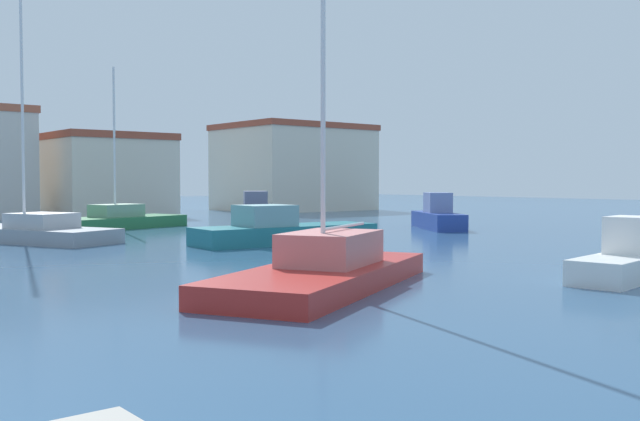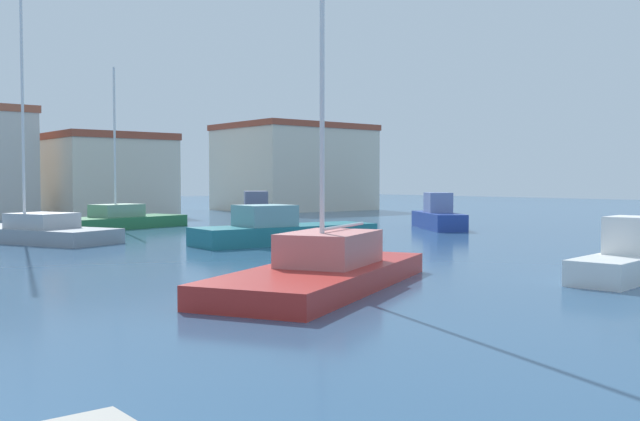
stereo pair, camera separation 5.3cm
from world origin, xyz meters
name	(u,v)px [view 2 (the right image)]	position (x,y,z in m)	size (l,w,h in m)	color
water	(189,245)	(15.00, 20.00, 0.00)	(160.00, 160.00, 0.00)	#2D5175
motorboat_navy_mid_harbor	(256,212)	(26.50, 32.16, 0.59)	(6.45, 8.62, 1.94)	#19234C
sailboat_grey_distant_east	(28,230)	(10.43, 25.84, 0.49)	(6.04, 9.22, 14.34)	gray
sailboat_green_center_channel	(116,220)	(16.83, 31.47, 0.46)	(8.55, 4.85, 8.77)	#28703D
sailboat_red_inner_mooring	(324,268)	(11.90, 7.51, 0.49)	(8.55, 6.33, 11.78)	#B22823
motorboat_blue_behind_lamppost	(438,217)	(30.33, 20.21, 0.64)	(4.41, 5.59, 1.97)	#233D93
motorboat_teal_near_pier	(282,230)	(18.38, 18.21, 0.54)	(8.12, 2.92, 1.62)	#1E707A
motorboat_white_outer_mooring	(628,259)	(19.19, 3.59, 0.53)	(5.10, 2.18, 1.67)	white
yacht_club	(105,175)	(22.08, 45.53, 3.03)	(8.13, 8.56, 6.04)	beige
waterfront_apartments	(294,167)	(39.33, 45.14, 3.77)	(11.81, 9.97, 7.51)	beige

